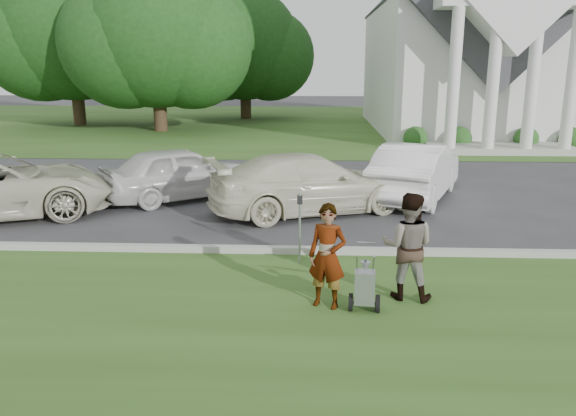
# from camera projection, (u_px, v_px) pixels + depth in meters

# --- Properties ---
(ground) EXTENTS (120.00, 120.00, 0.00)m
(ground) POSITION_uv_depth(u_px,v_px,m) (270.00, 263.00, 10.87)
(ground) COLOR #333335
(ground) RESTS_ON ground
(grass_strip) EXTENTS (80.00, 7.00, 0.01)m
(grass_strip) POSITION_uv_depth(u_px,v_px,m) (254.00, 335.00, 7.97)
(grass_strip) COLOR #2F4D1A
(grass_strip) RESTS_ON ground
(church_lawn) EXTENTS (80.00, 30.00, 0.01)m
(church_lawn) POSITION_uv_depth(u_px,v_px,m) (301.00, 123.00, 37.00)
(church_lawn) COLOR #2F4D1A
(church_lawn) RESTS_ON ground
(curb) EXTENTS (80.00, 0.18, 0.15)m
(curb) POSITION_uv_depth(u_px,v_px,m) (272.00, 250.00, 11.39)
(curb) COLOR #9E9E93
(curb) RESTS_ON ground
(church) EXTENTS (9.19, 19.00, 24.10)m
(church) POSITION_uv_depth(u_px,v_px,m) (461.00, 24.00, 31.38)
(church) COLOR white
(church) RESTS_ON ground
(tree_left) EXTENTS (10.63, 8.40, 9.71)m
(tree_left) POSITION_uv_depth(u_px,v_px,m) (156.00, 39.00, 31.23)
(tree_left) COLOR #332316
(tree_left) RESTS_ON ground
(tree_far) EXTENTS (11.64, 9.20, 10.73)m
(tree_far) POSITION_uv_depth(u_px,v_px,m) (72.00, 32.00, 34.25)
(tree_far) COLOR #332316
(tree_far) RESTS_ON ground
(tree_back) EXTENTS (9.61, 7.60, 8.89)m
(tree_back) POSITION_uv_depth(u_px,v_px,m) (245.00, 50.00, 38.90)
(tree_back) COLOR #332316
(tree_back) RESTS_ON ground
(striping_cart) EXTENTS (0.50, 0.98, 0.88)m
(striping_cart) POSITION_uv_depth(u_px,v_px,m) (365.00, 288.00, 8.65)
(striping_cart) COLOR black
(striping_cart) RESTS_ON ground
(person_left) EXTENTS (0.71, 0.58, 1.66)m
(person_left) POSITION_uv_depth(u_px,v_px,m) (327.00, 257.00, 8.70)
(person_left) COLOR #999999
(person_left) RESTS_ON ground
(person_right) EXTENTS (0.99, 0.85, 1.76)m
(person_right) POSITION_uv_depth(u_px,v_px,m) (408.00, 247.00, 9.02)
(person_right) COLOR #999999
(person_right) RESTS_ON ground
(parking_meter_near) EXTENTS (0.10, 0.09, 1.38)m
(parking_meter_near) POSITION_uv_depth(u_px,v_px,m) (300.00, 220.00, 10.62)
(parking_meter_near) COLOR #95999D
(parking_meter_near) RESTS_ON ground
(car_b) EXTENTS (4.68, 4.02, 1.52)m
(car_b) POSITION_uv_depth(u_px,v_px,m) (181.00, 173.00, 15.86)
(car_b) COLOR silver
(car_b) RESTS_ON ground
(car_c) EXTENTS (5.66, 3.97, 1.52)m
(car_c) POSITION_uv_depth(u_px,v_px,m) (310.00, 184.00, 14.41)
(car_c) COLOR beige
(car_c) RESTS_ON ground
(car_d) EXTENTS (3.39, 5.14, 1.60)m
(car_d) POSITION_uv_depth(u_px,v_px,m) (416.00, 171.00, 15.93)
(car_d) COLOR white
(car_d) RESTS_ON ground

